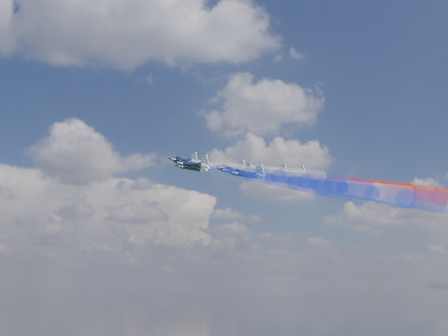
{
  "coord_description": "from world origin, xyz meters",
  "views": [
    {
      "loc": [
        6.79,
        -157.72,
        124.94
      ],
      "look_at": [
        15.59,
        -12.11,
        157.84
      ],
      "focal_mm": 42.09,
      "sensor_mm": 36.0,
      "label": 1
    }
  ],
  "objects": [
    {
      "name": "jet_inner_right",
      "position": [
        18.0,
        -2.58,
        159.82
      ],
      "size": [
        17.66,
        17.8,
        8.28
      ],
      "primitive_type": null,
      "rotation": [
        0.25,
        -0.12,
        0.76
      ],
      "color": "black"
    },
    {
      "name": "trail_inner_right",
      "position": [
        37.17,
        -21.56,
        152.9
      ],
      "size": [
        33.69,
        34.03,
        15.79
      ],
      "primitive_type": null,
      "rotation": [
        0.25,
        -0.12,
        0.76
      ],
      "color": "red"
    },
    {
      "name": "jet_inner_left",
      "position": [
        6.4,
        -15.11,
        157.15
      ],
      "size": [
        17.66,
        17.8,
        8.28
      ],
      "primitive_type": null,
      "rotation": [
        0.25,
        -0.12,
        0.76
      ],
      "color": "black"
    },
    {
      "name": "jet_lead",
      "position": [
        3.79,
        -0.99,
        162.54
      ],
      "size": [
        17.66,
        17.8,
        8.28
      ],
      "primitive_type": null,
      "rotation": [
        0.25,
        -0.12,
        0.76
      ],
      "color": "black"
    },
    {
      "name": "jet_rear_left",
      "position": [
        20.06,
        -28.0,
        152.73
      ],
      "size": [
        17.66,
        17.8,
        8.28
      ],
      "primitive_type": null,
      "rotation": [
        0.25,
        -0.12,
        0.76
      ],
      "color": "black"
    },
    {
      "name": "trail_outer_right",
      "position": [
        49.38,
        -22.74,
        151.84
      ],
      "size": [
        33.69,
        34.03,
        15.79
      ],
      "primitive_type": null,
      "rotation": [
        0.25,
        -0.12,
        0.76
      ],
      "color": "red"
    },
    {
      "name": "trail_lead",
      "position": [
        22.97,
        -19.97,
        155.62
      ],
      "size": [
        33.69,
        34.03,
        15.79
      ],
      "primitive_type": null,
      "rotation": [
        0.25,
        -0.12,
        0.76
      ],
      "color": "white"
    },
    {
      "name": "jet_rear_right",
      "position": [
        33.03,
        -16.0,
        155.34
      ],
      "size": [
        17.66,
        17.8,
        8.28
      ],
      "primitive_type": null,
      "rotation": [
        0.25,
        -0.12,
        0.76
      ],
      "color": "black"
    },
    {
      "name": "jet_outer_left",
      "position": [
        6.47,
        -26.34,
        155.42
      ],
      "size": [
        17.66,
        17.8,
        8.28
      ],
      "primitive_type": null,
      "rotation": [
        0.25,
        -0.12,
        0.76
      ],
      "color": "black"
    },
    {
      "name": "trail_center_third",
      "position": [
        37.66,
        -35.62,
        148.99
      ],
      "size": [
        33.69,
        34.03,
        15.79
      ],
      "primitive_type": null,
      "rotation": [
        0.25,
        -0.12,
        0.76
      ],
      "color": "white"
    },
    {
      "name": "jet_center_third",
      "position": [
        18.49,
        -16.64,
        155.91
      ],
      "size": [
        17.66,
        17.8,
        8.28
      ],
      "primitive_type": null,
      "rotation": [
        0.25,
        -0.12,
        0.76
      ],
      "color": "black"
    },
    {
      "name": "trail_outer_left",
      "position": [
        25.64,
        -45.32,
        148.5
      ],
      "size": [
        33.69,
        34.03,
        15.79
      ],
      "primitive_type": null,
      "rotation": [
        0.25,
        -0.12,
        0.76
      ],
      "color": "#1A31E0"
    },
    {
      "name": "trail_inner_left",
      "position": [
        25.58,
        -34.09,
        150.23
      ],
      "size": [
        33.69,
        34.03,
        15.79
      ],
      "primitive_type": null,
      "rotation": [
        0.25,
        -0.12,
        0.76
      ],
      "color": "#1A31E0"
    },
    {
      "name": "trail_rear_left",
      "position": [
        39.24,
        -46.98,
        145.81
      ],
      "size": [
        33.69,
        34.03,
        15.79
      ],
      "primitive_type": null,
      "rotation": [
        0.25,
        -0.12,
        0.76
      ],
      "color": "#1A31E0"
    },
    {
      "name": "trail_rear_right",
      "position": [
        52.21,
        -34.98,
        148.42
      ],
      "size": [
        33.69,
        34.03,
        15.79
      ],
      "primitive_type": null,
      "rotation": [
        0.25,
        -0.12,
        0.76
      ],
      "color": "red"
    },
    {
      "name": "jet_outer_right",
      "position": [
        30.2,
        -3.76,
        158.76
      ],
      "size": [
        17.66,
        17.8,
        8.28
      ],
      "primitive_type": null,
      "rotation": [
        0.25,
        -0.12,
        0.76
      ],
      "color": "black"
    }
  ]
}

